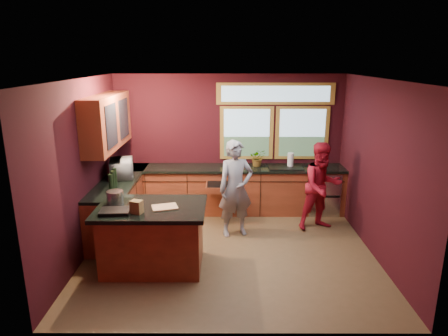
{
  "coord_description": "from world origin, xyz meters",
  "views": [
    {
      "loc": [
        -0.08,
        -5.83,
        3.0
      ],
      "look_at": [
        -0.1,
        0.4,
        1.27
      ],
      "focal_mm": 32.0,
      "sensor_mm": 36.0,
      "label": 1
    }
  ],
  "objects_px": {
    "cutting_board": "(165,207)",
    "stock_pot": "(115,197)",
    "person_red": "(322,186)",
    "island": "(153,236)",
    "person_grey": "(236,189)"
  },
  "relations": [
    {
      "from": "island",
      "to": "cutting_board",
      "type": "relative_size",
      "value": 4.43
    },
    {
      "from": "island",
      "to": "person_grey",
      "type": "relative_size",
      "value": 0.92
    },
    {
      "from": "stock_pot",
      "to": "island",
      "type": "bearing_deg",
      "value": -15.26
    },
    {
      "from": "island",
      "to": "person_grey",
      "type": "height_order",
      "value": "person_grey"
    },
    {
      "from": "island",
      "to": "person_red",
      "type": "distance_m",
      "value": 3.11
    },
    {
      "from": "island",
      "to": "person_grey",
      "type": "distance_m",
      "value": 1.71
    },
    {
      "from": "person_red",
      "to": "stock_pot",
      "type": "distance_m",
      "value": 3.55
    },
    {
      "from": "person_red",
      "to": "cutting_board",
      "type": "xyz_separation_m",
      "value": [
        -2.57,
        -1.44,
        0.16
      ]
    },
    {
      "from": "cutting_board",
      "to": "stock_pot",
      "type": "height_order",
      "value": "stock_pot"
    },
    {
      "from": "island",
      "to": "stock_pot",
      "type": "bearing_deg",
      "value": 164.74
    },
    {
      "from": "island",
      "to": "stock_pot",
      "type": "relative_size",
      "value": 6.46
    },
    {
      "from": "person_grey",
      "to": "cutting_board",
      "type": "xyz_separation_m",
      "value": [
        -1.04,
        -1.18,
        0.12
      ]
    },
    {
      "from": "person_red",
      "to": "cutting_board",
      "type": "distance_m",
      "value": 2.95
    },
    {
      "from": "cutting_board",
      "to": "stock_pot",
      "type": "relative_size",
      "value": 1.46
    },
    {
      "from": "person_grey",
      "to": "person_red",
      "type": "xyz_separation_m",
      "value": [
        1.53,
        0.26,
        -0.04
      ]
    }
  ]
}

